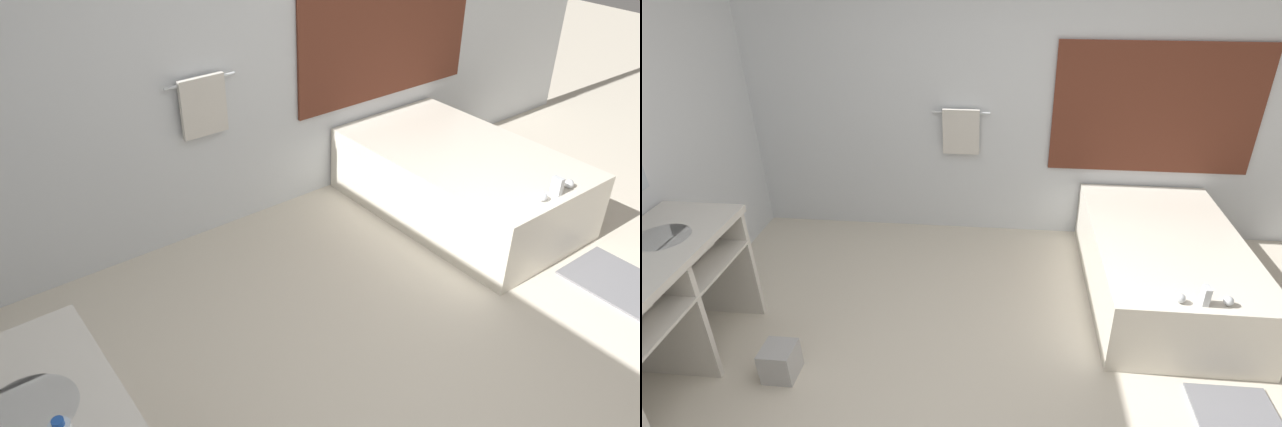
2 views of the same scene
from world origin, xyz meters
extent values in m
plane|color=beige|center=(0.00, 0.00, 0.00)|extent=(16.00, 16.00, 0.00)
cube|color=silver|center=(0.00, 2.23, 1.35)|extent=(7.40, 0.06, 2.70)
cube|color=brown|center=(1.33, 2.19, 1.21)|extent=(1.70, 0.02, 1.10)
cylinder|color=silver|center=(-0.30, 2.16, 1.15)|extent=(0.50, 0.02, 0.02)
cube|color=beige|center=(-0.30, 2.15, 0.98)|extent=(0.32, 0.04, 0.40)
cylinder|color=white|center=(-1.90, 0.35, 0.85)|extent=(0.32, 0.32, 0.11)
cube|color=silver|center=(-1.90, 0.77, 0.43)|extent=(0.53, 0.04, 0.85)
cylinder|color=beige|center=(-1.86, 0.48, 0.71)|extent=(0.13, 0.35, 0.13)
cube|color=silver|center=(1.33, 1.30, 0.26)|extent=(1.08, 1.77, 0.51)
ellipsoid|color=white|center=(1.33, 1.30, 0.36)|extent=(0.78, 1.27, 0.30)
cube|color=silver|center=(1.33, 0.52, 0.57)|extent=(0.04, 0.07, 0.12)
sphere|color=silver|center=(1.19, 0.52, 0.54)|extent=(0.06, 0.06, 0.06)
sphere|color=silver|center=(1.47, 0.52, 0.54)|extent=(0.06, 0.06, 0.06)
cylinder|color=#1E4CA8|center=(-1.86, 0.01, 1.14)|extent=(0.03, 0.03, 0.02)
cube|color=slate|center=(1.50, -0.01, 0.01)|extent=(0.48, 0.72, 0.02)
camera|label=1|loc=(-1.97, -1.35, 2.55)|focal=35.00mm
camera|label=2|loc=(0.10, -2.00, 2.43)|focal=28.00mm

